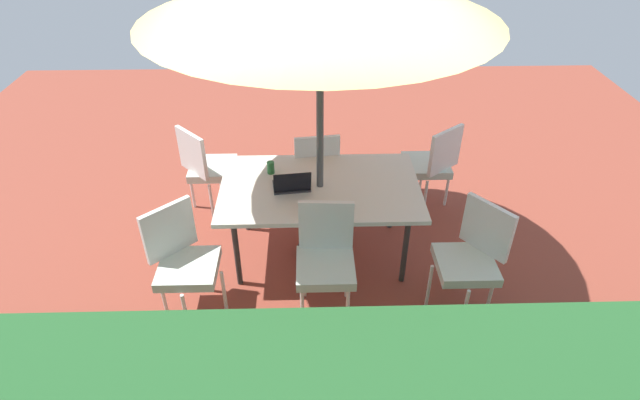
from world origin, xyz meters
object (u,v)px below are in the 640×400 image
patio_umbrella (320,0)px  chair_south (315,168)px  chair_northwest (471,255)px  cup (271,168)px  chair_north (326,257)px  chair_southeast (207,165)px  chair_northeast (183,258)px  chair_southwest (431,162)px  laptop (292,185)px  dining_table (320,191)px

patio_umbrella → chair_south: size_ratio=2.68×
chair_south → patio_umbrella: bearing=85.4°
chair_northwest → cup: size_ratio=8.62×
cup → chair_north: bearing=117.2°
chair_southeast → cup: chair_southeast is taller
chair_south → chair_southeast: bearing=-11.3°
chair_south → chair_northeast: size_ratio=1.00×
patio_umbrella → chair_northeast: bearing=31.8°
patio_umbrella → chair_north: patio_umbrella is taller
chair_south → cup: chair_south is taller
chair_southwest → cup: size_ratio=8.62×
laptop → cup: (0.20, -0.28, 0.01)m
chair_south → chair_northeast: (1.07, 1.36, 0.00)m
chair_northeast → chair_southwest: size_ratio=1.00×
chair_south → cup: bearing=40.3°
chair_southwest → chair_southeast: (2.31, 0.00, 0.00)m
chair_north → cup: 1.06m
laptop → chair_north: bearing=106.3°
chair_south → chair_southeast: 1.11m
chair_south → cup: 0.67m
chair_south → laptop: (0.21, 0.73, 0.27)m
chair_north → laptop: size_ratio=2.83×
patio_umbrella → chair_northwest: size_ratio=2.68×
dining_table → chair_north: (-0.03, 0.69, -0.17)m
chair_northwest → laptop: laptop is taller
chair_northeast → patio_umbrella: bearing=-11.1°
chair_southwest → chair_southeast: same height
chair_northwest → cup: chair_northwest is taller
chair_northwest → chair_southeast: bearing=-160.1°
chair_north → chair_northeast: bearing=-177.5°
dining_table → chair_north: bearing=92.2°
dining_table → chair_southeast: (1.13, -0.75, -0.17)m
chair_southwest → cup: 1.72m
chair_northeast → cup: chair_northeast is taller
patio_umbrella → chair_southwest: 2.27m
patio_umbrella → chair_south: (0.03, -0.67, -1.79)m
chair_southeast → patio_umbrella: bearing=-167.0°
chair_northwest → chair_southeast: 2.74m
chair_south → laptop: size_ratio=2.83×
patio_umbrella → laptop: size_ratio=7.57×
chair_north → chair_southeast: size_ratio=1.00×
chair_south → laptop: 0.81m
dining_table → chair_southwest: (-1.17, -0.75, -0.17)m
chair_north → chair_northeast: 1.13m
dining_table → cup: bearing=-26.8°
dining_table → laptop: laptop is taller
dining_table → chair_southeast: size_ratio=1.79×
dining_table → chair_south: (0.03, -0.67, -0.17)m
dining_table → chair_northwest: bearing=149.4°
chair_southeast → laptop: bearing=-175.6°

